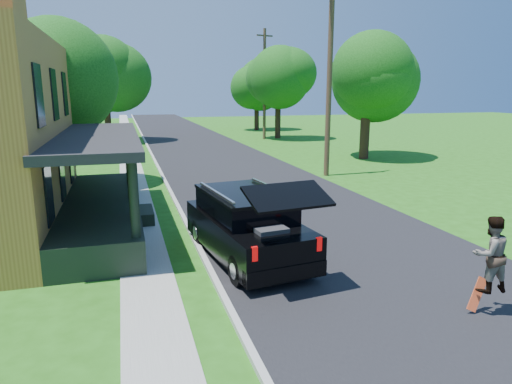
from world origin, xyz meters
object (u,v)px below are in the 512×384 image
object	(u,v)px
skateboarder	(490,254)
tree_right_near	(367,75)
black_suv	(247,225)
utility_pole_near	(329,78)

from	to	relation	value
skateboarder	tree_right_near	bearing A→B (deg)	-109.31
black_suv	tree_right_near	xyz separation A→B (m)	(12.48, 15.93, 4.55)
skateboarder	utility_pole_near	bearing A→B (deg)	-99.50
black_suv	tree_right_near	world-z (taller)	tree_right_near
skateboarder	utility_pole_near	size ratio (longest dim) A/B	0.16
skateboarder	black_suv	bearing A→B (deg)	-45.73
tree_right_near	skateboarder	bearing A→B (deg)	-112.85
black_suv	utility_pole_near	bearing A→B (deg)	48.37
tree_right_near	utility_pole_near	world-z (taller)	utility_pole_near
skateboarder	tree_right_near	size ratio (longest dim) A/B	0.19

